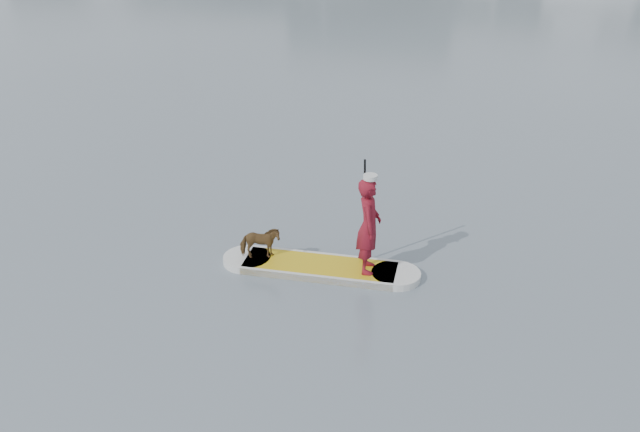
% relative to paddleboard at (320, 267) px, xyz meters
% --- Properties ---
extents(ground, '(140.00, 140.00, 0.00)m').
position_rel_paddleboard_xyz_m(ground, '(-2.82, -1.77, -0.06)').
color(ground, slate).
rests_on(ground, ground).
extents(paddleboard, '(3.29, 1.07, 0.12)m').
position_rel_paddleboard_xyz_m(paddleboard, '(0.00, 0.00, 0.00)').
color(paddleboard, gold).
rests_on(paddleboard, ground).
extents(paddler, '(0.50, 0.65, 1.59)m').
position_rel_paddleboard_xyz_m(paddler, '(0.78, 0.08, 0.85)').
color(paddler, maroon).
rests_on(paddler, paddleboard).
extents(white_cap, '(0.22, 0.22, 0.07)m').
position_rel_paddleboard_xyz_m(white_cap, '(0.78, 0.08, 1.68)').
color(white_cap, silver).
rests_on(white_cap, paddler).
extents(dog, '(0.73, 0.53, 0.56)m').
position_rel_paddleboard_xyz_m(dog, '(-1.01, -0.11, 0.34)').
color(dog, '#51341C').
rests_on(dog, paddleboard).
extents(paddle, '(0.10, 0.30, 2.00)m').
position_rel_paddleboard_xyz_m(paddle, '(0.62, 0.39, 0.74)').
color(paddle, black).
rests_on(paddle, ground).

